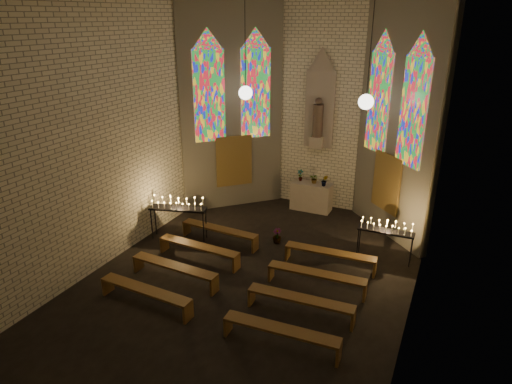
% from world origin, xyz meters
% --- Properties ---
extents(floor, '(12.00, 12.00, 0.00)m').
position_xyz_m(floor, '(0.00, 0.00, 0.00)').
color(floor, black).
rests_on(floor, ground).
extents(room, '(8.22, 12.43, 7.00)m').
position_xyz_m(room, '(-0.00, 3.37, 3.72)').
color(room, beige).
rests_on(room, ground).
extents(altar, '(1.40, 0.60, 1.00)m').
position_xyz_m(altar, '(0.00, 5.45, 0.50)').
color(altar, '#B4A793').
rests_on(altar, ground).
extents(flower_vase_left, '(0.23, 0.16, 0.42)m').
position_xyz_m(flower_vase_left, '(-0.46, 5.51, 1.21)').
color(flower_vase_left, '#4C723F').
rests_on(flower_vase_left, altar).
extents(flower_vase_center, '(0.34, 0.31, 0.35)m').
position_xyz_m(flower_vase_center, '(0.08, 5.48, 1.17)').
color(flower_vase_center, '#4C723F').
rests_on(flower_vase_center, altar).
extents(flower_vase_right, '(0.26, 0.23, 0.40)m').
position_xyz_m(flower_vase_right, '(0.47, 5.36, 1.20)').
color(flower_vase_right, '#4C723F').
rests_on(flower_vase_right, altar).
extents(aisle_flower_pot, '(0.30, 0.30, 0.47)m').
position_xyz_m(aisle_flower_pot, '(-0.13, 2.58, 0.23)').
color(aisle_flower_pot, '#4C723F').
rests_on(aisle_flower_pot, ground).
extents(votive_stand_left, '(1.79, 0.89, 1.28)m').
position_xyz_m(votive_stand_left, '(-3.00, 1.60, 1.10)').
color(votive_stand_left, black).
rests_on(votive_stand_left, ground).
extents(votive_stand_right, '(1.55, 0.40, 1.13)m').
position_xyz_m(votive_stand_right, '(3.00, 2.91, 0.97)').
color(votive_stand_right, black).
rests_on(votive_stand_right, ground).
extents(pew_left_0, '(2.51, 0.47, 0.48)m').
position_xyz_m(pew_left_0, '(-1.73, 1.87, 0.39)').
color(pew_left_0, brown).
rests_on(pew_left_0, ground).
extents(pew_right_0, '(2.51, 0.47, 0.48)m').
position_xyz_m(pew_right_0, '(1.73, 1.87, 0.39)').
color(pew_right_0, brown).
rests_on(pew_right_0, ground).
extents(pew_left_1, '(2.51, 0.47, 0.48)m').
position_xyz_m(pew_left_1, '(-1.73, 0.67, 0.39)').
color(pew_left_1, brown).
rests_on(pew_left_1, ground).
extents(pew_right_1, '(2.51, 0.47, 0.48)m').
position_xyz_m(pew_right_1, '(1.73, 0.67, 0.39)').
color(pew_right_1, brown).
rests_on(pew_right_1, ground).
extents(pew_left_2, '(2.51, 0.47, 0.48)m').
position_xyz_m(pew_left_2, '(-1.73, -0.53, 0.39)').
color(pew_left_2, brown).
rests_on(pew_left_2, ground).
extents(pew_right_2, '(2.51, 0.47, 0.48)m').
position_xyz_m(pew_right_2, '(1.73, -0.53, 0.39)').
color(pew_right_2, brown).
rests_on(pew_right_2, ground).
extents(pew_left_3, '(2.51, 0.47, 0.48)m').
position_xyz_m(pew_left_3, '(-1.73, -1.73, 0.39)').
color(pew_left_3, brown).
rests_on(pew_left_3, ground).
extents(pew_right_3, '(2.51, 0.47, 0.48)m').
position_xyz_m(pew_right_3, '(1.73, -1.73, 0.39)').
color(pew_right_3, brown).
rests_on(pew_right_3, ground).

